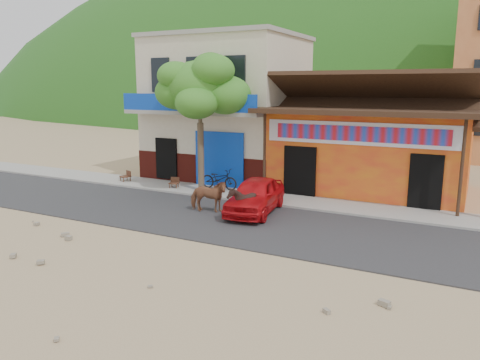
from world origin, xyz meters
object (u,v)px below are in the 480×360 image
Objects in this scene: cafe_chair_left at (125,172)px; red_car at (255,195)px; tree at (200,123)px; cow_dark at (244,203)px; scooter at (219,179)px; cow_tan at (208,196)px; cafe_chair_right at (174,178)px.

red_car is at bearing 9.83° from cafe_chair_left.
tree is 4.77m from red_car.
tree is 6.48× the size of cafe_chair_left.
cafe_chair_left is (-4.40, 0.05, -2.54)m from tree.
cafe_chair_left is (-8.00, 2.03, -0.11)m from red_car.
cow_dark is 4.70m from scooter.
tree is 4.11× the size of cow_tan.
tree reaches higher than cow_dark.
cafe_chair_right is at bearing 21.05° from cafe_chair_left.
cafe_chair_left is (-6.42, 2.81, -0.07)m from cow_tan.
red_car reaches higher than cafe_chair_right.
cow_tan is 1.69× the size of cafe_chair_right.
cafe_chair_right is (-3.42, 2.65, -0.10)m from cow_tan.
cow_dark is 1.41× the size of cafe_chair_right.
red_car is at bearing -28.79° from tree.
scooter is at bearing -158.42° from cow_dark.
red_car is 3.93m from scooter.
tree is 2.93m from cafe_chair_right.
scooter is 1.94× the size of cafe_chair_left.
scooter is (-1.42, 3.31, -0.06)m from cow_tan.
red_car is at bearing -78.53° from cow_tan.
cow_tan is 0.38× the size of red_car.
red_car reaches higher than cafe_chair_left.
scooter is 5.03m from cafe_chair_left.
cafe_chair_left is 3.00m from cafe_chair_right.
cafe_chair_left is at bearing 96.35° from scooter.
cow_tan is 1.65m from cow_dark.
cafe_chair_right is (-5.04, 2.92, -0.10)m from cow_dark.
scooter is (-3.00, 2.53, -0.10)m from red_car.
red_car is (1.58, 0.78, 0.03)m from cow_tan.
scooter is 2.11m from cafe_chair_right.
tree is 4.94× the size of cow_dark.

